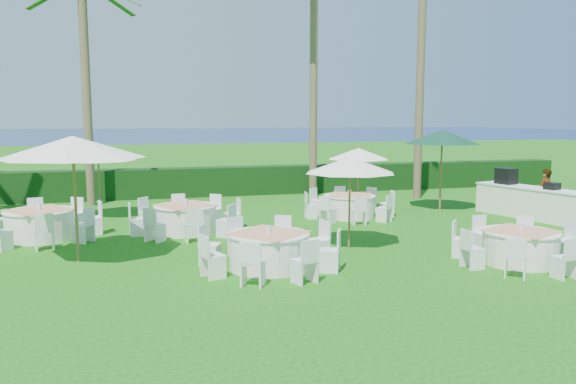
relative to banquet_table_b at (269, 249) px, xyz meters
name	(u,v)px	position (x,y,z in m)	size (l,w,h in m)	color
ground	(272,269)	(0.04, -0.09, -0.42)	(120.00, 120.00, 0.00)	#10510D
hedge	(204,182)	(0.04, 11.91, 0.18)	(34.00, 1.00, 1.20)	black
ocean	(148,134)	(0.04, 101.91, -0.42)	(260.00, 260.00, 0.00)	navy
banquet_table_b	(269,249)	(0.00, 0.00, 0.00)	(3.10, 3.10, 0.95)	white
banquet_table_c	(520,246)	(5.60, -1.12, -0.02)	(2.99, 2.99, 0.91)	white
banquet_table_d	(40,224)	(-5.32, 4.52, 0.01)	(3.24, 3.24, 0.98)	white
banquet_table_e	(186,218)	(-1.41, 4.41, 0.00)	(3.18, 3.18, 0.96)	white
banquet_table_f	(349,206)	(4.05, 5.45, -0.02)	(3.00, 3.00, 0.91)	white
umbrella_a	(73,147)	(-4.10, 1.70, 2.22)	(3.20, 3.20, 2.89)	brown
umbrella_b	(350,165)	(2.40, 1.31, 1.70)	(2.30, 2.30, 2.32)	brown
umbrella_c	(98,155)	(-3.92, 7.59, 1.67)	(2.39, 2.39, 2.29)	brown
umbrella_d	(358,154)	(4.72, 6.36, 1.63)	(2.16, 2.16, 2.25)	brown
umbrella_green	(442,137)	(7.71, 5.95, 2.20)	(2.66, 2.66, 2.86)	brown
buffet_table	(537,202)	(9.83, 3.51, 0.13)	(2.03, 4.52, 1.57)	white
staff_person	(545,193)	(10.42, 3.92, 0.38)	(0.58, 0.38, 1.60)	gray
palm_b	(86,83)	(-4.40, 10.48, 4.15)	(4.11, 4.40, 8.23)	brown
palm_d	(314,68)	(4.44, 10.60, 4.90)	(4.40, 4.11, 9.70)	brown
palm_e	(421,53)	(8.38, 8.90, 5.43)	(4.40, 4.14, 10.74)	brown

